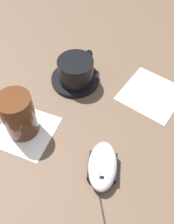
{
  "coord_description": "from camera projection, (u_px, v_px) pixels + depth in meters",
  "views": [
    {
      "loc": [
        -0.13,
        0.34,
        0.5
      ],
      "look_at": [
        -0.01,
        0.02,
        0.03
      ],
      "focal_mm": 40.0,
      "sensor_mm": 36.0,
      "label": 1
    }
  ],
  "objects": [
    {
      "name": "ground_plane",
      "position": [
        85.0,
        113.0,
        0.61
      ],
      "size": [
        3.0,
        3.0,
        0.0
      ],
      "primitive_type": "plane",
      "color": "brown"
    },
    {
      "name": "saucer",
      "position": [
        75.0,
        79.0,
        0.67
      ],
      "size": [
        0.13,
        0.13,
        0.01
      ],
      "primitive_type": "cylinder",
      "color": "black",
      "rests_on": "ground"
    },
    {
      "name": "coffee_cup",
      "position": [
        76.0,
        70.0,
        0.64
      ],
      "size": [
        0.09,
        0.12,
        0.06
      ],
      "color": "black",
      "rests_on": "saucer"
    },
    {
      "name": "computer_mouse",
      "position": [
        103.0,
        166.0,
        0.51
      ],
      "size": [
        0.08,
        0.12,
        0.04
      ],
      "color": "silver",
      "rests_on": "ground"
    },
    {
      "name": "napkin_under_glass",
      "position": [
        26.0,
        131.0,
        0.58
      ],
      "size": [
        0.13,
        0.13,
        0.0
      ],
      "primitive_type": "cube",
      "rotation": [
        0.0,
        0.0,
        -0.02
      ],
      "color": "white",
      "rests_on": "ground"
    },
    {
      "name": "drinking_glass",
      "position": [
        19.0,
        115.0,
        0.54
      ],
      "size": [
        0.07,
        0.07,
        0.11
      ],
      "primitive_type": "cylinder",
      "color": "#4C2814",
      "rests_on": "napkin_under_glass"
    },
    {
      "name": "napkin_spare",
      "position": [
        151.0,
        94.0,
        0.65
      ],
      "size": [
        0.18,
        0.18,
        0.0
      ],
      "primitive_type": "cube",
      "rotation": [
        0.0,
        0.0,
        -0.28
      ],
      "color": "silver",
      "rests_on": "ground"
    }
  ]
}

